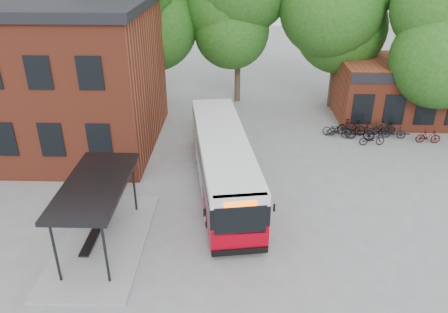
{
  "coord_description": "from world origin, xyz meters",
  "views": [
    {
      "loc": [
        0.96,
        -15.46,
        11.34
      ],
      "look_at": [
        0.39,
        3.2,
        2.0
      ],
      "focal_mm": 35.0,
      "sensor_mm": 36.0,
      "label": 1
    }
  ],
  "objects_px": {
    "bicycle_extra_0": "(428,136)",
    "bicycle_3": "(360,132)",
    "city_bus": "(223,163)",
    "bicycle_7": "(394,132)",
    "bicycle_2": "(340,129)",
    "bicycle_5": "(379,128)",
    "bus_shelter": "(99,214)",
    "bicycle_1": "(351,127)",
    "bicycle_6": "(384,128)",
    "bicycle_4": "(372,139)",
    "bicycle_0": "(337,130)"
  },
  "relations": [
    {
      "from": "bicycle_0",
      "to": "bicycle_2",
      "type": "xyz_separation_m",
      "value": [
        0.27,
        0.31,
        -0.06
      ]
    },
    {
      "from": "bicycle_extra_0",
      "to": "bicycle_3",
      "type": "bearing_deg",
      "value": 87.29
    },
    {
      "from": "bicycle_extra_0",
      "to": "city_bus",
      "type": "bearing_deg",
      "value": 117.5
    },
    {
      "from": "bicycle_5",
      "to": "bicycle_7",
      "type": "height_order",
      "value": "bicycle_5"
    },
    {
      "from": "bus_shelter",
      "to": "city_bus",
      "type": "relative_size",
      "value": 0.63
    },
    {
      "from": "bus_shelter",
      "to": "bicycle_1",
      "type": "xyz_separation_m",
      "value": [
        12.83,
        11.56,
        -0.91
      ]
    },
    {
      "from": "bicycle_2",
      "to": "bicycle_3",
      "type": "bearing_deg",
      "value": -126.84
    },
    {
      "from": "bicycle_4",
      "to": "bicycle_5",
      "type": "xyz_separation_m",
      "value": [
        0.88,
        1.55,
        0.07
      ]
    },
    {
      "from": "bicycle_3",
      "to": "bicycle_5",
      "type": "bearing_deg",
      "value": -49.6
    },
    {
      "from": "bicycle_1",
      "to": "bicycle_extra_0",
      "type": "bearing_deg",
      "value": -93.72
    },
    {
      "from": "bus_shelter",
      "to": "bicycle_extra_0",
      "type": "relative_size",
      "value": 4.75
    },
    {
      "from": "bicycle_1",
      "to": "bicycle_extra_0",
      "type": "distance_m",
      "value": 4.59
    },
    {
      "from": "bicycle_5",
      "to": "bicycle_extra_0",
      "type": "height_order",
      "value": "bicycle_5"
    },
    {
      "from": "bicycle_7",
      "to": "bicycle_6",
      "type": "bearing_deg",
      "value": 44.83
    },
    {
      "from": "bus_shelter",
      "to": "city_bus",
      "type": "distance_m",
      "value": 6.7
    },
    {
      "from": "bicycle_2",
      "to": "bicycle_7",
      "type": "xyz_separation_m",
      "value": [
        3.28,
        -0.43,
        0.04
      ]
    },
    {
      "from": "bicycle_4",
      "to": "bicycle_0",
      "type": "bearing_deg",
      "value": 52.4
    },
    {
      "from": "bicycle_6",
      "to": "bicycle_7",
      "type": "bearing_deg",
      "value": -153.27
    },
    {
      "from": "bicycle_5",
      "to": "city_bus",
      "type": "bearing_deg",
      "value": 121.98
    },
    {
      "from": "bicycle_1",
      "to": "bicycle_3",
      "type": "relative_size",
      "value": 1.0
    },
    {
      "from": "city_bus",
      "to": "bicycle_1",
      "type": "relative_size",
      "value": 6.26
    },
    {
      "from": "bus_shelter",
      "to": "bicycle_extra_0",
      "type": "height_order",
      "value": "bus_shelter"
    },
    {
      "from": "bicycle_6",
      "to": "bicycle_extra_0",
      "type": "xyz_separation_m",
      "value": [
        2.34,
        -1.27,
        0.02
      ]
    },
    {
      "from": "bicycle_2",
      "to": "bicycle_5",
      "type": "relative_size",
      "value": 0.97
    },
    {
      "from": "bicycle_1",
      "to": "bus_shelter",
      "type": "bearing_deg",
      "value": 142.4
    },
    {
      "from": "bicycle_1",
      "to": "bicycle_4",
      "type": "bearing_deg",
      "value": -138.64
    },
    {
      "from": "bicycle_0",
      "to": "bicycle_2",
      "type": "bearing_deg",
      "value": -18.73
    },
    {
      "from": "bicycle_3",
      "to": "bicycle_4",
      "type": "relative_size",
      "value": 1.14
    },
    {
      "from": "bicycle_4",
      "to": "bicycle_1",
      "type": "bearing_deg",
      "value": 25.08
    },
    {
      "from": "bicycle_1",
      "to": "bicycle_7",
      "type": "height_order",
      "value": "bicycle_1"
    },
    {
      "from": "bus_shelter",
      "to": "bicycle_3",
      "type": "relative_size",
      "value": 3.91
    },
    {
      "from": "bicycle_3",
      "to": "bicycle_extra_0",
      "type": "relative_size",
      "value": 1.21
    },
    {
      "from": "bus_shelter",
      "to": "bicycle_extra_0",
      "type": "xyz_separation_m",
      "value": [
        17.28,
        10.44,
        -1.01
      ]
    },
    {
      "from": "city_bus",
      "to": "bicycle_5",
      "type": "bearing_deg",
      "value": 26.5
    },
    {
      "from": "bicycle_2",
      "to": "bicycle_5",
      "type": "xyz_separation_m",
      "value": [
        2.52,
        0.06,
        0.08
      ]
    },
    {
      "from": "bicycle_1",
      "to": "bicycle_7",
      "type": "bearing_deg",
      "value": -89.95
    },
    {
      "from": "bicycle_4",
      "to": "bicycle_6",
      "type": "distance_m",
      "value": 2.06
    },
    {
      "from": "bus_shelter",
      "to": "bicycle_4",
      "type": "height_order",
      "value": "bus_shelter"
    },
    {
      "from": "bicycle_1",
      "to": "bicycle_2",
      "type": "height_order",
      "value": "bicycle_1"
    },
    {
      "from": "city_bus",
      "to": "bicycle_7",
      "type": "bearing_deg",
      "value": 22.61
    },
    {
      "from": "bicycle_extra_0",
      "to": "bicycle_7",
      "type": "bearing_deg",
      "value": 73.55
    },
    {
      "from": "city_bus",
      "to": "bicycle_0",
      "type": "distance_m",
      "value": 9.66
    },
    {
      "from": "bicycle_7",
      "to": "bicycle_extra_0",
      "type": "bearing_deg",
      "value": -100.03
    },
    {
      "from": "bicycle_6",
      "to": "bus_shelter",
      "type": "bearing_deg",
      "value": 118.96
    },
    {
      "from": "bicycle_3",
      "to": "bicycle_5",
      "type": "xyz_separation_m",
      "value": [
        1.43,
        0.77,
        -0.05
      ]
    },
    {
      "from": "bus_shelter",
      "to": "bicycle_6",
      "type": "bearing_deg",
      "value": 38.09
    },
    {
      "from": "bicycle_6",
      "to": "city_bus",
      "type": "bearing_deg",
      "value": 115.8
    },
    {
      "from": "bicycle_5",
      "to": "bicycle_6",
      "type": "height_order",
      "value": "bicycle_5"
    },
    {
      "from": "bicycle_3",
      "to": "bicycle_6",
      "type": "height_order",
      "value": "bicycle_3"
    },
    {
      "from": "bicycle_2",
      "to": "bicycle_extra_0",
      "type": "height_order",
      "value": "bicycle_extra_0"
    }
  ]
}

